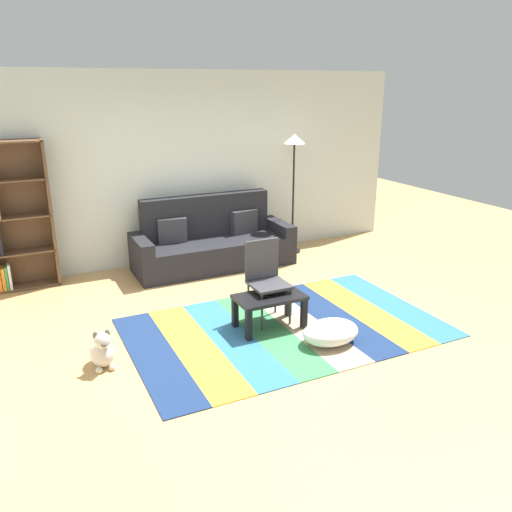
{
  "coord_description": "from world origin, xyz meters",
  "views": [
    {
      "loc": [
        -2.4,
        -4.63,
        2.51
      ],
      "look_at": [
        0.03,
        0.38,
        0.65
      ],
      "focal_mm": 36.34,
      "sensor_mm": 36.0,
      "label": 1
    }
  ],
  "objects_px": {
    "couch": "(212,243)",
    "pouf": "(331,332)",
    "coffee_table": "(270,302)",
    "tv_remote": "(264,295)",
    "dog": "(102,351)",
    "standing_lamp": "(294,155)",
    "folding_chair": "(266,274)",
    "bookshelf": "(3,220)"
  },
  "relations": [
    {
      "from": "couch",
      "to": "pouf",
      "type": "xyz_separation_m",
      "value": [
        0.2,
        -2.75,
        -0.21
      ]
    },
    {
      "from": "coffee_table",
      "to": "tv_remote",
      "type": "distance_m",
      "value": 0.1
    },
    {
      "from": "coffee_table",
      "to": "dog",
      "type": "bearing_deg",
      "value": -178.69
    },
    {
      "from": "coffee_table",
      "to": "standing_lamp",
      "type": "distance_m",
      "value": 2.97
    },
    {
      "from": "pouf",
      "to": "standing_lamp",
      "type": "xyz_separation_m",
      "value": [
        1.16,
        2.82,
        1.38
      ]
    },
    {
      "from": "dog",
      "to": "standing_lamp",
      "type": "distance_m",
      "value": 4.23
    },
    {
      "from": "standing_lamp",
      "to": "folding_chair",
      "type": "xyz_separation_m",
      "value": [
        -1.48,
        -2.01,
        -0.98
      ]
    },
    {
      "from": "bookshelf",
      "to": "dog",
      "type": "xyz_separation_m",
      "value": [
        0.69,
        -2.48,
        -0.74
      ]
    },
    {
      "from": "pouf",
      "to": "dog",
      "type": "distance_m",
      "value": 2.22
    },
    {
      "from": "couch",
      "to": "pouf",
      "type": "distance_m",
      "value": 2.77
    },
    {
      "from": "pouf",
      "to": "folding_chair",
      "type": "xyz_separation_m",
      "value": [
        -0.33,
        0.81,
        0.41
      ]
    },
    {
      "from": "couch",
      "to": "dog",
      "type": "height_order",
      "value": "couch"
    },
    {
      "from": "bookshelf",
      "to": "pouf",
      "type": "xyz_separation_m",
      "value": [
        2.84,
        -3.04,
        -0.77
      ]
    },
    {
      "from": "couch",
      "to": "bookshelf",
      "type": "xyz_separation_m",
      "value": [
        -2.64,
        0.29,
        0.57
      ]
    },
    {
      "from": "bookshelf",
      "to": "coffee_table",
      "type": "height_order",
      "value": "bookshelf"
    },
    {
      "from": "standing_lamp",
      "to": "tv_remote",
      "type": "height_order",
      "value": "standing_lamp"
    },
    {
      "from": "coffee_table",
      "to": "standing_lamp",
      "type": "height_order",
      "value": "standing_lamp"
    },
    {
      "from": "bookshelf",
      "to": "tv_remote",
      "type": "xyz_separation_m",
      "value": [
        2.4,
        -2.41,
        -0.52
      ]
    },
    {
      "from": "tv_remote",
      "to": "dog",
      "type": "bearing_deg",
      "value": 177.1
    },
    {
      "from": "coffee_table",
      "to": "standing_lamp",
      "type": "xyz_separation_m",
      "value": [
        1.55,
        2.23,
        1.21
      ]
    },
    {
      "from": "tv_remote",
      "to": "coffee_table",
      "type": "bearing_deg",
      "value": -33.98
    },
    {
      "from": "bookshelf",
      "to": "pouf",
      "type": "height_order",
      "value": "bookshelf"
    },
    {
      "from": "pouf",
      "to": "standing_lamp",
      "type": "distance_m",
      "value": 3.35
    },
    {
      "from": "bookshelf",
      "to": "folding_chair",
      "type": "xyz_separation_m",
      "value": [
        2.51,
        -2.22,
        -0.37
      ]
    },
    {
      "from": "bookshelf",
      "to": "dog",
      "type": "relative_size",
      "value": 4.71
    },
    {
      "from": "bookshelf",
      "to": "dog",
      "type": "bearing_deg",
      "value": -74.54
    },
    {
      "from": "pouf",
      "to": "dog",
      "type": "xyz_separation_m",
      "value": [
        -2.15,
        0.55,
        0.03
      ]
    },
    {
      "from": "pouf",
      "to": "standing_lamp",
      "type": "bearing_deg",
      "value": 67.67
    },
    {
      "from": "folding_chair",
      "to": "pouf",
      "type": "bearing_deg",
      "value": -57.18
    },
    {
      "from": "couch",
      "to": "dog",
      "type": "relative_size",
      "value": 5.69
    },
    {
      "from": "coffee_table",
      "to": "dog",
      "type": "xyz_separation_m",
      "value": [
        -1.76,
        -0.04,
        -0.14
      ]
    },
    {
      "from": "pouf",
      "to": "dog",
      "type": "bearing_deg",
      "value": 165.58
    },
    {
      "from": "couch",
      "to": "standing_lamp",
      "type": "distance_m",
      "value": 1.8
    },
    {
      "from": "dog",
      "to": "pouf",
      "type": "bearing_deg",
      "value": -14.42
    },
    {
      "from": "couch",
      "to": "tv_remote",
      "type": "bearing_deg",
      "value": -96.47
    },
    {
      "from": "couch",
      "to": "tv_remote",
      "type": "distance_m",
      "value": 2.14
    },
    {
      "from": "bookshelf",
      "to": "pouf",
      "type": "distance_m",
      "value": 4.23
    },
    {
      "from": "dog",
      "to": "standing_lamp",
      "type": "relative_size",
      "value": 0.22
    },
    {
      "from": "couch",
      "to": "tv_remote",
      "type": "relative_size",
      "value": 15.07
    },
    {
      "from": "dog",
      "to": "tv_remote",
      "type": "xyz_separation_m",
      "value": [
        1.71,
        0.07,
        0.22
      ]
    },
    {
      "from": "bookshelf",
      "to": "pouf",
      "type": "bearing_deg",
      "value": -46.93
    },
    {
      "from": "couch",
      "to": "dog",
      "type": "bearing_deg",
      "value": -131.6
    }
  ]
}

